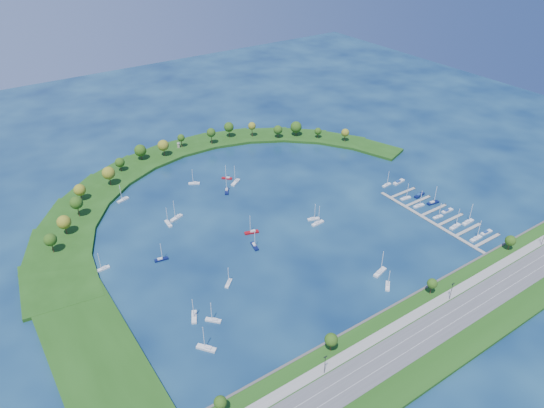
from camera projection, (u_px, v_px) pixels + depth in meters
ground at (270, 215)px, 315.17m from camera, size 700.00×700.00×0.00m
south_shoreline at (420, 335)px, 228.51m from camera, size 420.00×43.10×11.60m
breakwater at (170, 202)px, 326.74m from camera, size 286.74×247.64×2.00m
breakwater_trees at (180, 156)px, 362.04m from camera, size 238.53×90.01×14.13m
harbor_tower at (179, 145)px, 392.87m from camera, size 2.60×2.60×3.83m
dock_system at (437, 217)px, 312.84m from camera, size 24.28×82.00×1.60m
moored_boat_0 at (176, 217)px, 311.24m from camera, size 9.56×5.47×13.56m
moored_boat_1 at (255, 246)px, 286.64m from camera, size 3.93×8.40×11.91m
moored_boat_2 at (194, 316)px, 238.92m from camera, size 5.93×8.61×12.43m
moored_boat_3 at (168, 223)px, 306.06m from camera, size 2.72×8.15×11.80m
moored_boat_4 at (380, 272)px, 266.80m from camera, size 9.90×5.07×14.01m
moored_boat_5 at (318, 223)px, 306.38m from camera, size 8.76×3.02×12.65m
moored_boat_6 at (227, 191)px, 339.36m from camera, size 6.50×8.65×12.68m
moored_boat_7 at (194, 183)px, 348.38m from camera, size 7.74×5.85×11.37m
moored_boat_8 at (252, 232)px, 298.26m from camera, size 8.91×4.80×12.62m
moored_boat_9 at (103, 268)px, 269.28m from camera, size 7.94×2.76×11.46m
moored_boat_10 at (314, 218)px, 310.48m from camera, size 7.95×4.60×11.28m
moored_boat_11 at (161, 259)px, 276.32m from camera, size 7.80×3.34×11.10m
moored_boat_12 at (206, 348)px, 222.43m from camera, size 7.59×8.81×13.44m
moored_boat_13 at (228, 283)px, 259.42m from camera, size 6.54×6.21×10.37m
moored_boat_14 at (227, 178)px, 354.62m from camera, size 6.90×6.56×10.94m
moored_boat_15 at (213, 320)px, 237.05m from camera, size 6.83×7.16×11.37m
moored_boat_16 at (236, 182)px, 349.43m from camera, size 9.44×7.55×14.06m
moored_boat_17 at (388, 285)px, 257.70m from camera, size 6.91×6.60×10.98m
moored_boat_18 at (123, 199)px, 329.66m from camera, size 8.63×4.78×12.23m
docked_boat_0 at (476, 238)px, 292.70m from camera, size 8.84×2.60×12.94m
docked_boat_1 at (486, 232)px, 298.20m from camera, size 8.51×2.73×1.72m
docked_boat_2 at (455, 226)px, 303.22m from camera, size 9.08×3.32×13.07m
docked_boat_3 at (468, 222)px, 307.30m from camera, size 9.23×2.97×13.41m
docked_boat_4 at (438, 216)px, 312.47m from camera, size 7.24×2.79×10.38m
docked_boat_5 at (447, 211)px, 318.42m from camera, size 8.67×2.69×1.75m
docked_boat_6 at (419, 205)px, 323.37m from camera, size 8.16×3.00×11.73m
docked_boat_7 at (433, 202)px, 326.45m from camera, size 8.96×3.61×12.81m
docked_boat_8 at (406, 198)px, 331.39m from camera, size 7.99×3.17×11.42m
docked_boat_9 at (419, 195)px, 334.64m from camera, size 9.43×3.91×1.87m
docked_boat_10 at (387, 185)px, 346.36m from camera, size 7.75×2.87×11.13m
docked_boat_11 at (399, 182)px, 349.84m from camera, size 10.25×3.92×2.04m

